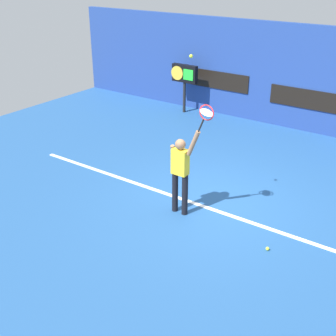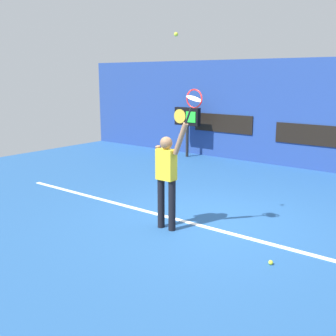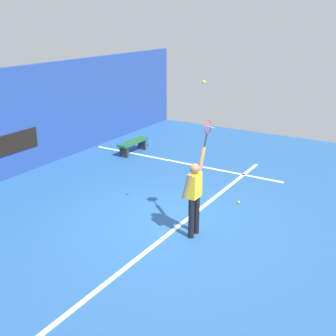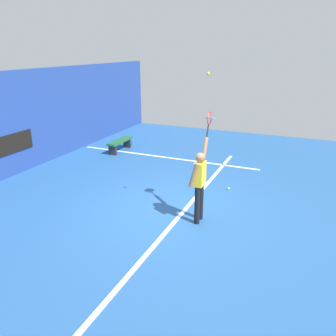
{
  "view_description": "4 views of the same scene",
  "coord_description": "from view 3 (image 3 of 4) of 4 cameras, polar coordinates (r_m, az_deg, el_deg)",
  "views": [
    {
      "loc": [
        4.27,
        -7.68,
        4.99
      ],
      "look_at": [
        -0.64,
        -0.73,
        0.97
      ],
      "focal_mm": 47.71,
      "sensor_mm": 36.0,
      "label": 1
    },
    {
      "loc": [
        4.1,
        -6.3,
        2.72
      ],
      "look_at": [
        -0.39,
        -0.61,
        1.1
      ],
      "focal_mm": 44.19,
      "sensor_mm": 36.0,
      "label": 2
    },
    {
      "loc": [
        -7.96,
        -4.72,
        4.65
      ],
      "look_at": [
        -0.31,
        -0.06,
        1.46
      ],
      "focal_mm": 46.13,
      "sensor_mm": 36.0,
      "label": 3
    },
    {
      "loc": [
        -7.21,
        -2.94,
        3.9
      ],
      "look_at": [
        -0.41,
        0.01,
        1.25
      ],
      "focal_mm": 36.37,
      "sensor_mm": 36.0,
      "label": 4
    }
  ],
  "objects": [
    {
      "name": "tennis_player",
      "position": [
        9.35,
        3.5,
        -3.35
      ],
      "size": [
        0.7,
        0.31,
        1.97
      ],
      "color": "black",
      "rests_on": "ground_plane"
    },
    {
      "name": "ground_plane",
      "position": [
        10.36,
        0.61,
        -7.09
      ],
      "size": [
        18.0,
        18.0,
        0.0
      ],
      "primitive_type": "plane",
      "color": "#23518C"
    },
    {
      "name": "spare_ball",
      "position": [
        11.44,
        9.33,
        -4.48
      ],
      "size": [
        0.07,
        0.07,
        0.07
      ],
      "primitive_type": "sphere",
      "color": "#CCE033",
      "rests_on": "ground_plane"
    },
    {
      "name": "tennis_racket",
      "position": [
        9.41,
        5.3,
        5.22
      ],
      "size": [
        0.41,
        0.27,
        0.62
      ],
      "color": "black"
    },
    {
      "name": "sponsor_banner_center",
      "position": [
        13.56,
        -20.39,
        2.91
      ],
      "size": [
        2.2,
        0.03,
        0.6
      ],
      "primitive_type": "cube",
      "color": "black"
    },
    {
      "name": "water_bottle",
      "position": [
        16.19,
        -2.5,
        3.33
      ],
      "size": [
        0.07,
        0.07,
        0.24
      ],
      "primitive_type": "cylinder",
      "color": "#338CD8",
      "rests_on": "ground_plane"
    },
    {
      "name": "court_baseline",
      "position": [
        10.25,
        1.78,
        -7.38
      ],
      "size": [
        10.0,
        0.1,
        0.01
      ],
      "primitive_type": "cube",
      "color": "white",
      "rests_on": "ground_plane"
    },
    {
      "name": "court_sideline",
      "position": [
        14.37,
        1.62,
        0.73
      ],
      "size": [
        0.1,
        7.0,
        0.01
      ],
      "primitive_type": "cube",
      "color": "white",
      "rests_on": "ground_plane"
    },
    {
      "name": "tennis_ball",
      "position": [
        8.89,
        4.77,
        11.26
      ],
      "size": [
        0.07,
        0.07,
        0.07
      ],
      "primitive_type": "sphere",
      "color": "#CCE033"
    },
    {
      "name": "court_bench",
      "position": [
        15.33,
        -4.63,
        3.19
      ],
      "size": [
        1.4,
        0.36,
        0.45
      ],
      "color": "#1E592D",
      "rests_on": "ground_plane"
    },
    {
      "name": "back_wall",
      "position": [
        13.52,
        -21.0,
        5.31
      ],
      "size": [
        18.0,
        0.2,
        3.23
      ],
      "primitive_type": "cube",
      "color": "navy",
      "rests_on": "ground_plane"
    }
  ]
}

